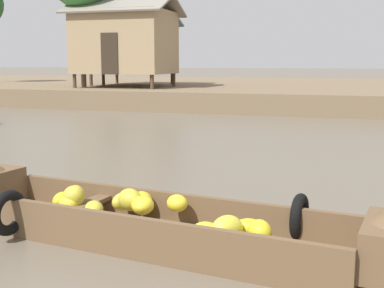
# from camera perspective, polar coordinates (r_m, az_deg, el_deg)

# --- Properties ---
(ground_plane) EXTENTS (300.00, 300.00, 0.00)m
(ground_plane) POSITION_cam_1_polar(r_m,az_deg,el_deg) (11.05, 9.58, -1.22)
(ground_plane) COLOR #665B4C
(riverbank_strip) EXTENTS (160.00, 20.00, 0.81)m
(riverbank_strip) POSITION_cam_1_polar(r_m,az_deg,el_deg) (28.69, 14.51, 5.82)
(riverbank_strip) COLOR #756047
(riverbank_strip) RESTS_ON ground
(banana_boat) EXTENTS (5.80, 1.69, 0.78)m
(banana_boat) POSITION_cam_1_polar(r_m,az_deg,el_deg) (5.63, -4.58, -8.47)
(banana_boat) COLOR brown
(banana_boat) RESTS_ON ground
(stilt_house_left) EXTENTS (4.34, 3.83, 3.88)m
(stilt_house_left) POSITION_cam_1_polar(r_m,az_deg,el_deg) (26.35, -6.77, 11.08)
(stilt_house_left) COLOR #4C3826
(stilt_house_left) RESTS_ON riverbank_strip
(stilt_house_mid_left) EXTENTS (4.90, 3.73, 4.26)m
(stilt_house_mid_left) POSITION_cam_1_polar(r_m,az_deg,el_deg) (24.13, -7.59, 11.46)
(stilt_house_mid_left) COLOR #4C3826
(stilt_house_mid_left) RESTS_ON riverbank_strip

